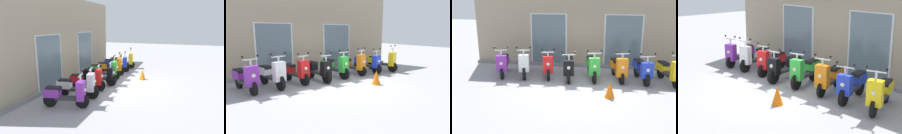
# 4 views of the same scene
# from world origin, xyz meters

# --- Properties ---
(ground_plane) EXTENTS (40.00, 40.00, 0.00)m
(ground_plane) POSITION_xyz_m (0.00, 0.00, 0.00)
(ground_plane) COLOR #939399
(storefront_facade) EXTENTS (9.95, 0.50, 4.00)m
(storefront_facade) POSITION_xyz_m (0.00, 2.85, 1.93)
(storefront_facade) COLOR gray
(storefront_facade) RESTS_ON ground_plane
(scooter_purple) EXTENTS (0.69, 1.54, 1.25)m
(scooter_purple) POSITION_xyz_m (-3.09, 0.98, 0.48)
(scooter_purple) COLOR black
(scooter_purple) RESTS_ON ground_plane
(scooter_white) EXTENTS (0.71, 1.63, 1.27)m
(scooter_white) POSITION_xyz_m (-2.23, 1.05, 0.49)
(scooter_white) COLOR black
(scooter_white) RESTS_ON ground_plane
(scooter_red) EXTENTS (0.68, 1.53, 1.20)m
(scooter_red) POSITION_xyz_m (-1.32, 1.10, 0.46)
(scooter_red) COLOR black
(scooter_red) RESTS_ON ground_plane
(scooter_black) EXTENTS (0.57, 1.60, 1.19)m
(scooter_black) POSITION_xyz_m (-0.46, 0.93, 0.46)
(scooter_black) COLOR black
(scooter_black) RESTS_ON ground_plane
(scooter_green) EXTENTS (0.67, 1.55, 1.24)m
(scooter_green) POSITION_xyz_m (0.41, 1.01, 0.50)
(scooter_green) COLOR black
(scooter_green) RESTS_ON ground_plane
(scooter_orange) EXTENTS (0.69, 1.51, 1.25)m
(scooter_orange) POSITION_xyz_m (1.38, 1.04, 0.49)
(scooter_orange) COLOR black
(scooter_orange) RESTS_ON ground_plane
(scooter_blue) EXTENTS (0.67, 1.54, 1.19)m
(scooter_blue) POSITION_xyz_m (2.24, 1.00, 0.47)
(scooter_blue) COLOR black
(scooter_blue) RESTS_ON ground_plane
(scooter_yellow) EXTENTS (0.76, 1.58, 1.30)m
(scooter_yellow) POSITION_xyz_m (3.18, 0.92, 0.48)
(scooter_yellow) COLOR black
(scooter_yellow) RESTS_ON ground_plane
(traffic_cone) EXTENTS (0.32, 0.32, 0.52)m
(traffic_cone) POSITION_xyz_m (1.06, -0.74, 0.26)
(traffic_cone) COLOR orange
(traffic_cone) RESTS_ON ground_plane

